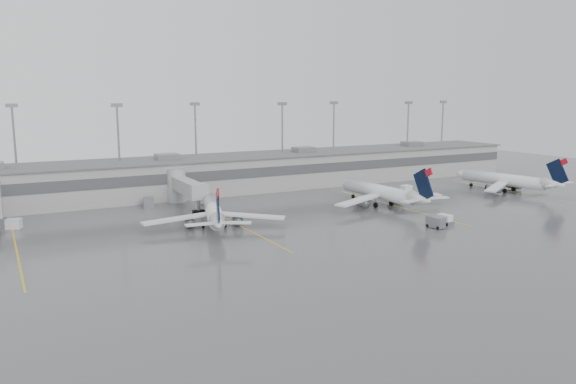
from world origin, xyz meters
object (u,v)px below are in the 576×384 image
jet_mid_right (382,192)px  jet_far_right (508,180)px  jet_mid_left (214,211)px  baggage_tug (445,221)px

jet_mid_right → jet_far_right: jet_mid_right is taller
jet_mid_left → jet_far_right: 73.20m
jet_mid_right → baggage_tug: 18.38m
jet_mid_left → jet_mid_right: jet_mid_right is taller
jet_mid_left → jet_far_right: (73.19, 1.12, 0.09)m
jet_mid_left → jet_far_right: size_ratio=0.95×
jet_mid_right → jet_mid_left: bearing=-179.4°
baggage_tug → jet_mid_left: bearing=143.9°
jet_mid_right → jet_far_right: 36.53m
jet_far_right → jet_mid_left: bearing=170.8°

